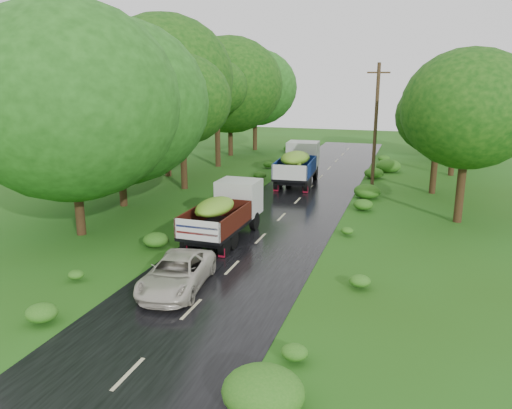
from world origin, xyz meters
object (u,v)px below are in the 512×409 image
at_px(truck_far, 299,162).
at_px(utility_pole, 376,127).
at_px(truck_near, 226,209).
at_px(car, 177,273).

height_order(truck_far, utility_pole, utility_pole).
xyz_separation_m(truck_far, utility_pole, (5.40, -0.71, 2.81)).
distance_m(truck_near, truck_far, 13.43).
height_order(truck_near, utility_pole, utility_pole).
bearing_deg(truck_near, truck_far, 88.88).
distance_m(truck_near, car, 6.37).
bearing_deg(utility_pole, truck_near, -120.62).
height_order(truck_near, car, truck_near).
xyz_separation_m(truck_near, car, (0.46, -6.30, -0.80)).
bearing_deg(truck_far, car, -93.72).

